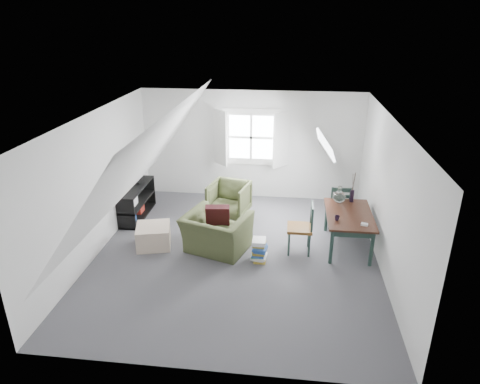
# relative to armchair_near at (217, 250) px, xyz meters

# --- Properties ---
(floor) EXTENTS (5.50, 5.50, 0.00)m
(floor) POSITION_rel_armchair_near_xyz_m (0.37, -0.13, 0.00)
(floor) COLOR #49484E
(floor) RESTS_ON ground
(ceiling) EXTENTS (5.50, 5.50, 0.00)m
(ceiling) POSITION_rel_armchair_near_xyz_m (0.37, -0.13, 2.50)
(ceiling) COLOR white
(ceiling) RESTS_ON wall_back
(wall_back) EXTENTS (5.00, 0.00, 5.00)m
(wall_back) POSITION_rel_armchair_near_xyz_m (0.37, 2.62, 1.25)
(wall_back) COLOR silver
(wall_back) RESTS_ON ground
(wall_front) EXTENTS (5.00, 0.00, 5.00)m
(wall_front) POSITION_rel_armchair_near_xyz_m (0.37, -2.88, 1.25)
(wall_front) COLOR silver
(wall_front) RESTS_ON ground
(wall_left) EXTENTS (0.00, 5.50, 5.50)m
(wall_left) POSITION_rel_armchair_near_xyz_m (-2.13, -0.13, 1.25)
(wall_left) COLOR silver
(wall_left) RESTS_ON ground
(wall_right) EXTENTS (0.00, 5.50, 5.50)m
(wall_right) POSITION_rel_armchair_near_xyz_m (2.87, -0.13, 1.25)
(wall_right) COLOR silver
(wall_right) RESTS_ON ground
(slope_left) EXTENTS (3.19, 5.50, 4.48)m
(slope_left) POSITION_rel_armchair_near_xyz_m (-1.18, -0.13, 1.78)
(slope_left) COLOR white
(slope_left) RESTS_ON wall_left
(slope_right) EXTENTS (3.19, 5.50, 4.48)m
(slope_right) POSITION_rel_armchair_near_xyz_m (1.92, -0.13, 1.78)
(slope_right) COLOR white
(slope_right) RESTS_ON wall_right
(dormer_window) EXTENTS (1.71, 0.35, 1.30)m
(dormer_window) POSITION_rel_armchair_near_xyz_m (0.37, 2.54, 1.45)
(dormer_window) COLOR white
(dormer_window) RESTS_ON wall_back
(skylight) EXTENTS (0.35, 0.75, 0.47)m
(skylight) POSITION_rel_armchair_near_xyz_m (1.92, 1.17, 1.75)
(skylight) COLOR white
(skylight) RESTS_ON slope_right
(armchair_near) EXTENTS (1.34, 1.26, 0.71)m
(armchair_near) POSITION_rel_armchair_near_xyz_m (0.00, 0.00, 0.00)
(armchair_near) COLOR #3C4425
(armchair_near) RESTS_ON floor
(armchair_far) EXTENTS (0.95, 0.96, 0.74)m
(armchair_far) POSITION_rel_armchair_near_xyz_m (0.01, 1.51, 0.00)
(armchair_far) COLOR #3C4425
(armchair_far) RESTS_ON floor
(throw_pillow) EXTENTS (0.46, 0.30, 0.45)m
(throw_pillow) POSITION_rel_armchair_near_xyz_m (0.00, 0.15, 0.63)
(throw_pillow) COLOR #3A1014
(throw_pillow) RESTS_ON armchair_near
(ottoman) EXTENTS (0.74, 0.74, 0.40)m
(ottoman) POSITION_rel_armchair_near_xyz_m (-1.20, 0.02, 0.20)
(ottoman) COLOR #C3AD97
(ottoman) RESTS_ON floor
(dining_table) EXTENTS (0.82, 1.37, 0.69)m
(dining_table) POSITION_rel_armchair_near_xyz_m (2.38, 0.40, 0.60)
(dining_table) COLOR black
(dining_table) RESTS_ON floor
(demijohn) EXTENTS (0.24, 0.24, 0.33)m
(demijohn) POSITION_rel_armchair_near_xyz_m (2.23, 0.85, 0.82)
(demijohn) COLOR silver
(demijohn) RESTS_ON dining_table
(vase_twigs) EXTENTS (0.08, 0.08, 0.59)m
(vase_twigs) POSITION_rel_armchair_near_xyz_m (2.48, 0.95, 0.82)
(vase_twigs) COLOR black
(vase_twigs) RESTS_ON dining_table
(cup) EXTENTS (0.09, 0.09, 0.08)m
(cup) POSITION_rel_armchair_near_xyz_m (2.13, 0.10, 0.69)
(cup) COLOR black
(cup) RESTS_ON dining_table
(paper_box) EXTENTS (0.13, 0.11, 0.04)m
(paper_box) POSITION_rel_armchair_near_xyz_m (2.58, -0.05, 0.71)
(paper_box) COLOR white
(paper_box) RESTS_ON dining_table
(dining_chair_far) EXTENTS (0.43, 0.43, 0.92)m
(dining_chair_far) POSITION_rel_armchair_near_xyz_m (2.29, 1.22, 0.48)
(dining_chair_far) COLOR brown
(dining_chair_far) RESTS_ON floor
(dining_chair_near) EXTENTS (0.44, 0.44, 0.95)m
(dining_chair_near) POSITION_rel_armchair_near_xyz_m (1.53, 0.13, 0.49)
(dining_chair_near) COLOR brown
(dining_chair_near) RESTS_ON floor
(media_shelf) EXTENTS (0.45, 1.34, 0.69)m
(media_shelf) POSITION_rel_armchair_near_xyz_m (-1.97, 1.18, 0.31)
(media_shelf) COLOR black
(media_shelf) RESTS_ON floor
(electronics_box) EXTENTS (0.21, 0.27, 0.20)m
(electronics_box) POSITION_rel_armchair_near_xyz_m (-1.97, 1.47, 0.77)
(electronics_box) COLOR black
(electronics_box) RESTS_ON media_shelf
(magazine_stack) EXTENTS (0.30, 0.36, 0.40)m
(magazine_stack) POSITION_rel_armchair_near_xyz_m (0.80, -0.27, 0.20)
(magazine_stack) COLOR #B29933
(magazine_stack) RESTS_ON floor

